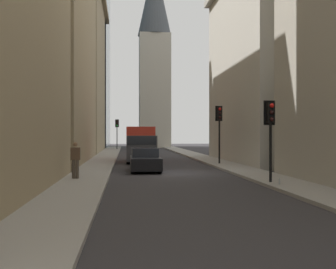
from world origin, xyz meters
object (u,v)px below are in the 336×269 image
Objects in this scene: sedan_black at (145,160)px; traffic_light_foreground at (271,122)px; delivery_truck at (140,144)px; pedestrian at (75,159)px; traffic_light_midblock at (219,121)px; discarded_bottle at (279,182)px; traffic_light_far_junction at (117,127)px.

traffic_light_foreground reaches higher than sedan_black.
traffic_light_foreground is at bearing -143.86° from sedan_black.
traffic_light_foreground is (-15.02, -5.23, 1.34)m from delivery_truck.
delivery_truck is 3.70× the size of pedestrian.
traffic_light_midblock reaches higher than delivery_truck.
pedestrian is at bearing 143.38° from sedan_black.
delivery_truck is at bearing 54.18° from traffic_light_midblock.
delivery_truck is 1.78× the size of traffic_light_foreground.
discarded_bottle is (-0.85, -0.06, -2.55)m from traffic_light_foreground.
traffic_light_midblock is 1.00× the size of traffic_light_far_junction.
pedestrian is at bearing 133.44° from traffic_light_midblock.
discarded_bottle is at bearing -175.72° from traffic_light_foreground.
traffic_light_midblock is (11.01, -0.34, 0.41)m from traffic_light_foreground.
pedestrian is 6.46× the size of discarded_bottle.
delivery_truck is 1.55× the size of traffic_light_midblock.
traffic_light_midblock is 15.46× the size of discarded_bottle.
traffic_light_foreground reaches higher than delivery_truck.
sedan_black is 1.03× the size of traffic_light_midblock.
delivery_truck is 16.77m from discarded_bottle.
discarded_bottle is at bearing -169.01° from traffic_light_far_junction.
delivery_truck reaches higher than sedan_black.
sedan_black is at bearing -36.62° from pedestrian.
traffic_light_far_junction is (27.87, 7.99, 0.01)m from traffic_light_midblock.
sedan_black is 5.99m from pedestrian.
sedan_black is 1.18× the size of traffic_light_foreground.
discarded_bottle is at bearing -161.56° from delivery_truck.
sedan_black is at bearing 33.45° from discarded_bottle.
delivery_truck is at bearing -15.73° from pedestrian.
sedan_black is 31.91m from traffic_light_far_junction.
pedestrian is 9.46m from discarded_bottle.
pedestrian is at bearing 178.21° from traffic_light_far_junction.
traffic_light_foreground is at bearing -168.87° from traffic_light_far_junction.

